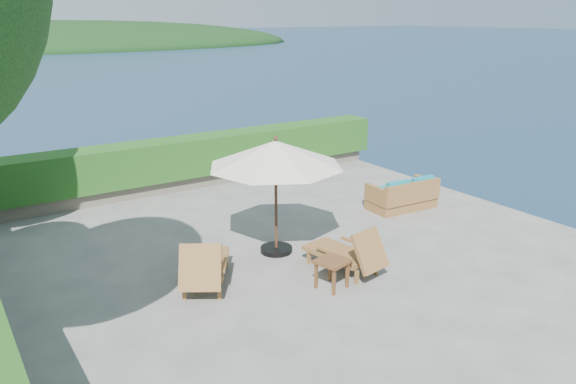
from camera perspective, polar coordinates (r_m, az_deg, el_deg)
ground at (r=10.80m, az=1.01°, el=-6.91°), size 12.00×12.00×0.00m
foundation at (r=11.53m, az=0.97°, el=-13.95°), size 12.00×12.00×3.00m
offshore_island at (r=151.41m, az=-22.32°, el=13.47°), size 126.00×57.60×12.60m
planter_wall_far at (r=15.40m, az=-10.82°, el=1.05°), size 12.00×0.60×0.36m
hedge_far at (r=15.22m, az=-10.96°, el=3.47°), size 12.40×0.90×1.00m
patio_umbrella at (r=10.52m, az=-1.26°, el=3.80°), size 2.86×2.86×2.33m
lounge_left at (r=9.74m, az=-8.47°, el=-7.36°), size 1.46×1.77×0.96m
lounge_right at (r=10.24m, az=6.14°, el=-6.11°), size 0.90×1.66×0.91m
side_table at (r=9.61m, az=4.50°, el=-7.39°), size 0.60×0.60×0.52m
wicker_loveseat at (r=13.74m, az=11.62°, el=-0.44°), size 1.69×0.94×0.81m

